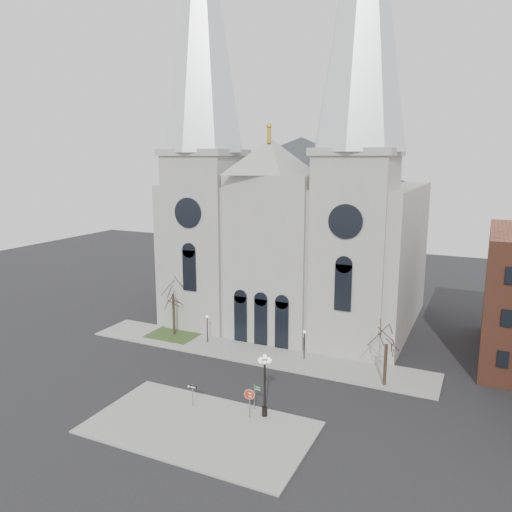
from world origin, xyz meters
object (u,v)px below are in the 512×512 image
at_px(globe_lamp, 265,377).
at_px(one_way_sign, 192,391).
at_px(street_name_sign, 255,395).
at_px(stop_sign, 250,397).

relative_size(globe_lamp, one_way_sign, 2.69).
height_order(globe_lamp, street_name_sign, globe_lamp).
bearing_deg(one_way_sign, globe_lamp, 8.09).
distance_m(globe_lamp, street_name_sign, 2.52).
relative_size(stop_sign, street_name_sign, 1.14).
distance_m(stop_sign, one_way_sign, 5.39).
height_order(one_way_sign, street_name_sign, street_name_sign).
bearing_deg(street_name_sign, globe_lamp, -21.29).
xyz_separation_m(globe_lamp, street_name_sign, (-1.20, 0.68, -2.11)).
bearing_deg(stop_sign, one_way_sign, -164.39).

